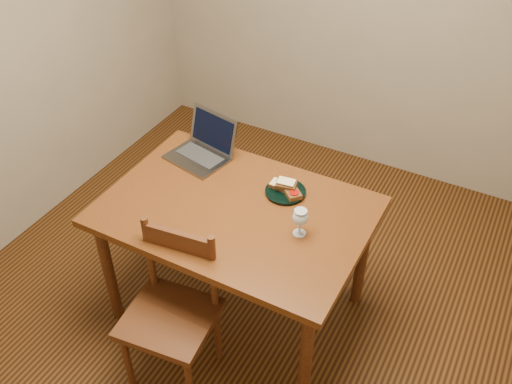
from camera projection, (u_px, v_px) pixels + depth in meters
The scene contains 9 objects.
floor at pixel (255, 296), 3.34m from camera, with size 3.20×3.20×0.02m, color black.
table at pixel (236, 221), 2.85m from camera, with size 1.30×0.90×0.74m.
chair at pixel (171, 307), 2.66m from camera, with size 0.45×0.44×0.44m.
plate at pixel (285, 192), 2.89m from camera, with size 0.21×0.21×0.02m, color black.
sandwich_cheese at pixel (280, 185), 2.89m from camera, with size 0.10×0.06×0.03m, color #381E0C, non-canonical shape.
sandwich_tomato at pixel (292, 191), 2.85m from camera, with size 0.12×0.07×0.04m, color #381E0C, non-canonical shape.
sandwich_top at pixel (286, 184), 2.86m from camera, with size 0.10×0.06×0.03m, color #381E0C, non-canonical shape.
milk_glass at pixel (300, 222), 2.61m from camera, with size 0.07×0.07×0.14m, color white, non-canonical shape.
laptop at pixel (204, 145), 3.12m from camera, with size 0.37×0.35×0.23m.
Camera 1 is at (1.05, -1.93, 2.57)m, focal length 40.00 mm.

